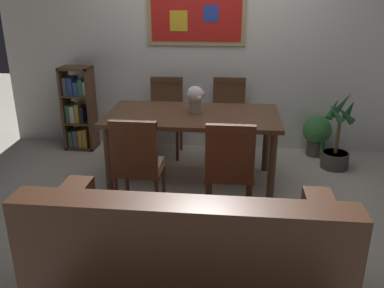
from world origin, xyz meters
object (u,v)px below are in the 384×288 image
object	(u,v)px
leather_couch	(187,259)
flower_vase	(195,98)
dining_chair_far_right	(228,111)
potted_ivy	(317,133)
dining_chair_near_left	(137,161)
potted_palm	(337,144)
dining_chair_near_right	(230,165)
dining_table	(193,122)
bookshelf	(79,110)
dining_chair_far_left	(166,110)

from	to	relation	value
leather_couch	flower_vase	xyz separation A→B (m)	(-0.12, 1.78, 0.57)
dining_chair_far_right	potted_ivy	xyz separation A→B (m)	(1.06, 0.05, -0.26)
dining_chair_near_left	potted_palm	bearing A→B (deg)	34.00
dining_chair_near_right	dining_chair_far_right	size ratio (longest dim) A/B	1.00
dining_table	potted_palm	world-z (taller)	potted_palm
leather_couch	bookshelf	world-z (taller)	bookshelf
dining_table	dining_chair_near_left	distance (m)	0.87
bookshelf	flower_vase	xyz separation A→B (m)	(1.52, -0.80, 0.40)
leather_couch	potted_palm	size ratio (longest dim) A/B	2.10
dining_table	flower_vase	world-z (taller)	flower_vase
leather_couch	dining_chair_far_right	bearing A→B (deg)	85.73
potted_ivy	potted_palm	size ratio (longest dim) A/B	0.57
potted_ivy	flower_vase	bearing A→B (deg)	-148.28
potted_ivy	flower_vase	xyz separation A→B (m)	(-1.37, -0.85, 0.61)
dining_chair_far_right	potted_palm	xyz separation A→B (m)	(1.20, -0.31, -0.26)
dining_chair_near_left	leather_couch	world-z (taller)	dining_chair_near_left
dining_chair_far_right	flower_vase	world-z (taller)	flower_vase
leather_couch	bookshelf	bearing A→B (deg)	122.53
dining_table	potted_ivy	distance (m)	1.69
dining_chair_far_left	bookshelf	distance (m)	1.10
bookshelf	potted_palm	world-z (taller)	bookshelf
flower_vase	dining_chair_near_left	bearing A→B (deg)	-116.28
leather_couch	bookshelf	size ratio (longest dim) A/B	1.76
dining_chair_near_right	potted_ivy	distance (m)	1.98
leather_couch	bookshelf	distance (m)	3.07
potted_ivy	flower_vase	world-z (taller)	flower_vase
dining_table	bookshelf	xyz separation A→B (m)	(-1.50, 0.84, -0.15)
dining_chair_far_right	bookshelf	size ratio (longest dim) A/B	0.89
potted_palm	dining_table	bearing A→B (deg)	-161.50
dining_chair_near_left	dining_chair_far_right	bearing A→B (deg)	65.94
dining_chair_near_left	flower_vase	size ratio (longest dim) A/B	3.41
dining_chair_far_right	potted_ivy	bearing A→B (deg)	2.87
potted_palm	flower_vase	world-z (taller)	flower_vase
dining_chair_near_right	dining_chair_far_right	world-z (taller)	same
dining_chair_far_left	bookshelf	size ratio (longest dim) A/B	0.89
dining_table	flower_vase	size ratio (longest dim) A/B	6.31
dining_chair_near_left	dining_chair_far_right	size ratio (longest dim) A/B	1.00
dining_chair_near_left	flower_vase	world-z (taller)	flower_vase
dining_table	potted_ivy	xyz separation A→B (m)	(1.40, 0.88, -0.37)
flower_vase	dining_table	bearing A→B (deg)	-125.29
dining_chair_near_right	bookshelf	xyz separation A→B (m)	(-1.88, 1.63, -0.05)
bookshelf	potted_palm	bearing A→B (deg)	-6.02
dining_chair_far_left	dining_chair_near_right	bearing A→B (deg)	-63.63
potted_palm	flower_vase	distance (m)	1.70
potted_palm	dining_chair_far_left	bearing A→B (deg)	172.04
dining_chair_far_left	dining_chair_near_left	distance (m)	1.57
dining_chair_near_right	bookshelf	distance (m)	2.49
dining_table	dining_chair_near_left	size ratio (longest dim) A/B	1.85
dining_chair_far_left	bookshelf	bearing A→B (deg)	177.44
potted_ivy	potted_palm	xyz separation A→B (m)	(0.15, -0.37, 0.01)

